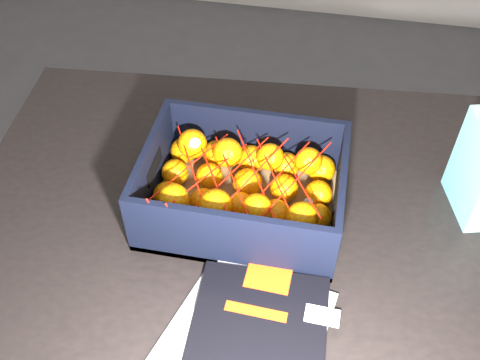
# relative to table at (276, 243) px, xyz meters

# --- Properties ---
(ground) EXTENTS (3.50, 3.50, 0.00)m
(ground) POSITION_rel_table_xyz_m (-0.25, 0.32, -0.65)
(ground) COLOR #3D3D40
(ground) RESTS_ON ground
(table) EXTENTS (1.26, 0.90, 0.75)m
(table) POSITION_rel_table_xyz_m (0.00, 0.00, 0.00)
(table) COLOR black
(table) RESTS_ON ground
(magazine_stack) EXTENTS (0.30, 0.33, 0.02)m
(magazine_stack) POSITION_rel_table_xyz_m (-0.01, -0.29, 0.11)
(magazine_stack) COLOR silver
(magazine_stack) RESTS_ON table
(produce_crate) EXTENTS (0.36, 0.27, 0.13)m
(produce_crate) POSITION_rel_table_xyz_m (-0.07, -0.01, 0.14)
(produce_crate) COLOR brown
(produce_crate) RESTS_ON table
(clementine_heap) EXTENTS (0.33, 0.25, 0.10)m
(clementine_heap) POSITION_rel_table_xyz_m (-0.07, -0.01, 0.15)
(clementine_heap) COLOR orange
(clementine_heap) RESTS_ON produce_crate
(mesh_net) EXTENTS (0.29, 0.23, 0.09)m
(mesh_net) POSITION_rel_table_xyz_m (-0.08, -0.02, 0.20)
(mesh_net) COLOR red
(mesh_net) RESTS_ON clementine_heap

